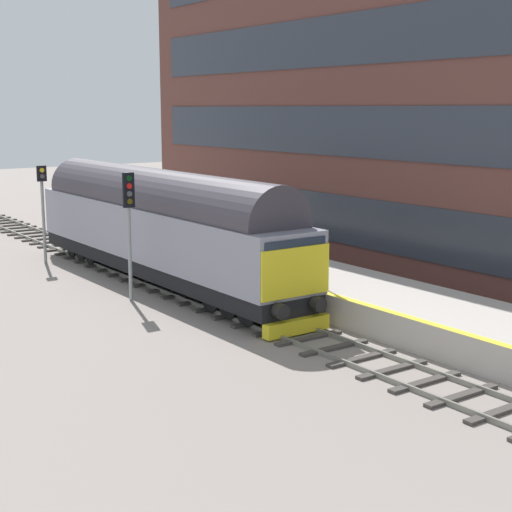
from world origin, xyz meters
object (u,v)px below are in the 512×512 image
signal_post_mid (43,203)px  waiting_passenger (218,227)px  signal_post_near (129,218)px  platform_number_sign (322,250)px  diesel_locomotive (158,223)px

signal_post_mid → waiting_passenger: (5.41, -6.36, -0.81)m
signal_post_near → platform_number_sign: bearing=-52.5°
platform_number_sign → signal_post_mid: bearing=106.8°
signal_post_mid → waiting_passenger: bearing=-49.6°
diesel_locomotive → platform_number_sign: (2.13, -7.73, -0.16)m
diesel_locomotive → signal_post_near: size_ratio=3.85×
signal_post_near → waiting_passenger: 6.07m
diesel_locomotive → waiting_passenger: diesel_locomotive is taller
diesel_locomotive → platform_number_sign: size_ratio=9.28×
platform_number_sign → diesel_locomotive: bearing=105.4°
signal_post_near → signal_post_mid: size_ratio=1.06×
platform_number_sign → waiting_passenger: platform_number_sign is taller
diesel_locomotive → platform_number_sign: 8.02m
platform_number_sign → waiting_passenger: bearing=82.9°
diesel_locomotive → platform_number_sign: diesel_locomotive is taller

